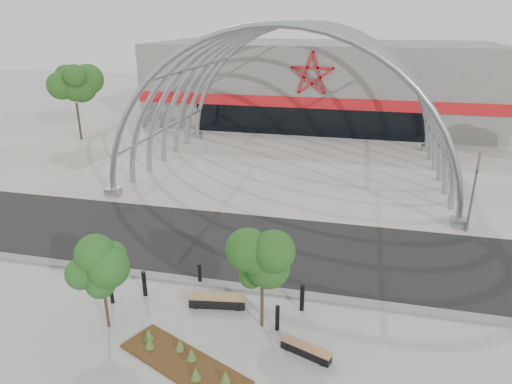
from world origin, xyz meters
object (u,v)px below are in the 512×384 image
(signal_pole, at_px, (473,191))
(bench_0, at_px, (217,302))
(street_tree_1, at_px, (262,264))
(bench_1, at_px, (306,350))
(bollard_2, at_px, (200,274))
(street_tree_0, at_px, (101,267))

(signal_pole, height_order, bench_0, signal_pole)
(street_tree_1, relative_size, bench_1, 1.93)
(street_tree_1, height_order, bollard_2, street_tree_1)
(street_tree_0, height_order, bench_1, street_tree_0)
(street_tree_1, bearing_deg, bench_1, -34.17)
(signal_pole, distance_m, street_tree_0, 17.79)
(bench_1, bearing_deg, street_tree_0, -178.99)
(signal_pole, relative_size, bench_0, 1.95)
(bench_1, xyz_separation_m, bollard_2, (-4.82, 3.28, 0.27))
(bench_0, bearing_deg, street_tree_0, -149.36)
(street_tree_0, distance_m, bench_1, 7.38)
(street_tree_1, height_order, bench_0, street_tree_1)
(signal_pole, bearing_deg, street_tree_0, -141.30)
(street_tree_0, distance_m, street_tree_1, 5.47)
(street_tree_1, xyz_separation_m, bench_0, (-1.90, 0.72, -2.28))
(bench_0, relative_size, bollard_2, 2.44)
(signal_pole, distance_m, street_tree_1, 13.05)
(street_tree_1, bearing_deg, signal_pole, 48.90)
(bollard_2, bearing_deg, signal_pole, 33.48)
(street_tree_0, xyz_separation_m, bench_1, (7.03, 0.12, -2.22))
(street_tree_1, distance_m, bench_0, 3.05)
(signal_pole, bearing_deg, bench_0, -139.00)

